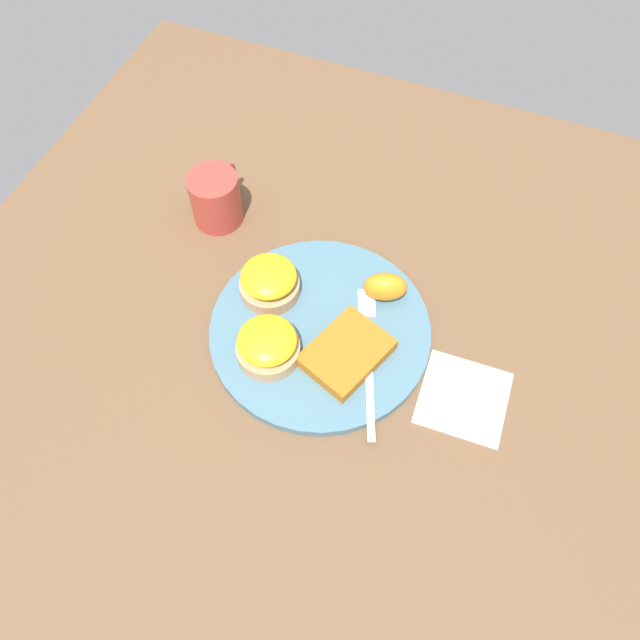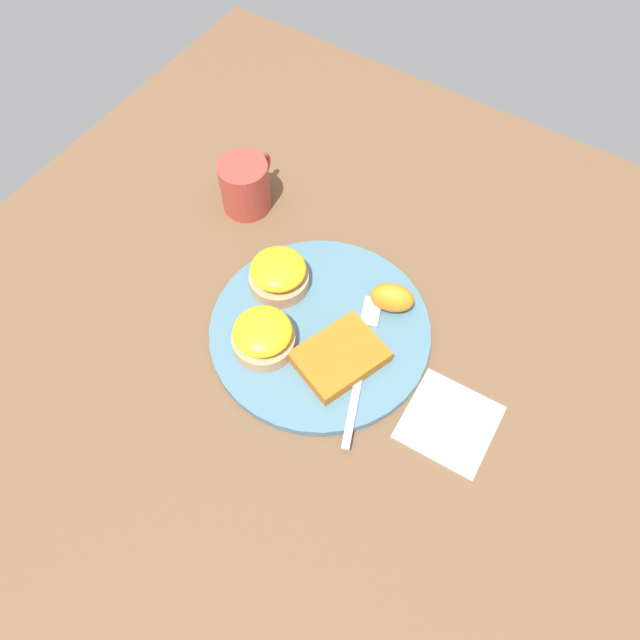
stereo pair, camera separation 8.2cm
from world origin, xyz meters
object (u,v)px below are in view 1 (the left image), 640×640
(orange_wedge, at_px, (385,287))
(fork, at_px, (368,350))
(sandwich_benedict_left, at_px, (269,281))
(sandwich_benedict_right, at_px, (268,345))
(hashbrown_patty, at_px, (347,353))
(cup, at_px, (216,198))

(orange_wedge, distance_m, fork, 0.09)
(sandwich_benedict_left, relative_size, sandwich_benedict_right, 1.00)
(sandwich_benedict_right, bearing_deg, hashbrown_patty, -70.54)
(sandwich_benedict_left, height_order, cup, cup)
(sandwich_benedict_left, distance_m, hashbrown_patty, 0.15)
(hashbrown_patty, relative_size, cup, 1.06)
(sandwich_benedict_left, distance_m, cup, 0.17)
(cup, bearing_deg, orange_wedge, -101.04)
(hashbrown_patty, distance_m, orange_wedge, 0.11)
(fork, bearing_deg, hashbrown_patty, 127.17)
(hashbrown_patty, height_order, fork, hashbrown_patty)
(orange_wedge, height_order, cup, cup)
(sandwich_benedict_right, relative_size, cup, 0.81)
(sandwich_benedict_left, distance_m, fork, 0.17)
(sandwich_benedict_right, bearing_deg, sandwich_benedict_left, 22.80)
(hashbrown_patty, bearing_deg, sandwich_benedict_left, 66.81)
(orange_wedge, bearing_deg, sandwich_benedict_right, 142.01)
(hashbrown_patty, xyz_separation_m, fork, (0.02, -0.02, -0.01))
(sandwich_benedict_left, xyz_separation_m, fork, (-0.04, -0.16, -0.02))
(orange_wedge, height_order, fork, orange_wedge)
(sandwich_benedict_left, bearing_deg, fork, -103.99)
(sandwich_benedict_left, xyz_separation_m, orange_wedge, (0.05, -0.15, -0.00))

